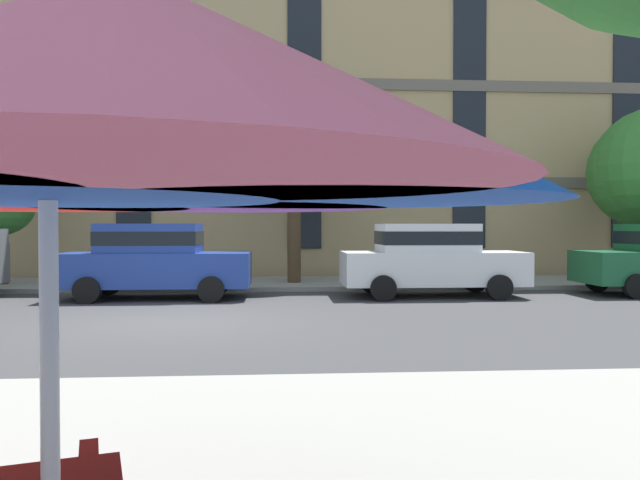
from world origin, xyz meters
TOP-DOWN VIEW (x-y plane):
  - ground_plane at (0.00, 0.00)m, footprint 120.00×120.00m
  - sidewalk_far at (0.00, 6.80)m, footprint 56.00×3.60m
  - apartment_building at (0.00, 14.99)m, footprint 43.99×12.08m
  - sedan_blue at (-1.05, 3.70)m, footprint 4.40×1.98m
  - sedan_white at (5.59, 3.70)m, footprint 4.40×1.98m
  - street_tree_left at (-5.78, 6.54)m, footprint 2.47×2.34m
  - street_tree_middle at (2.51, 6.55)m, footprint 3.05×3.17m
  - patio_umbrella at (1.12, -9.00)m, footprint 3.36×3.12m

SIDE VIEW (x-z plane):
  - ground_plane at x=0.00m, z-range 0.00..0.00m
  - sidewalk_far at x=0.00m, z-range 0.00..0.12m
  - sedan_blue at x=-1.05m, z-range 0.06..1.84m
  - sedan_white at x=5.59m, z-range 0.06..1.84m
  - patio_umbrella at x=1.12m, z-range 0.86..3.14m
  - street_tree_left at x=-5.78m, z-range 0.70..4.96m
  - street_tree_middle at x=2.51m, z-range 1.37..7.05m
  - apartment_building at x=0.00m, z-range 0.00..16.00m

